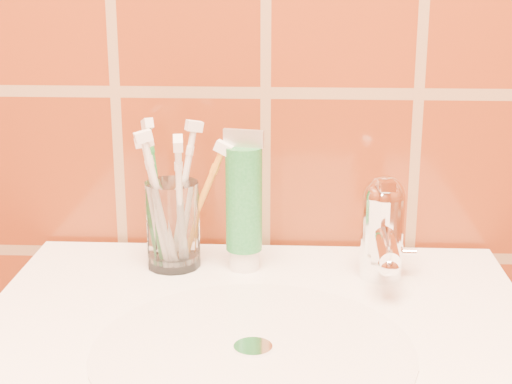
{
  "coord_description": "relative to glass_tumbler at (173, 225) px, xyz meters",
  "views": [
    {
      "loc": [
        0.03,
        0.26,
        1.2
      ],
      "look_at": [
        -0.01,
        1.08,
        0.95
      ],
      "focal_mm": 55.0,
      "sensor_mm": 36.0,
      "label": 1
    }
  ],
  "objects": [
    {
      "name": "glass_tumbler",
      "position": [
        0.0,
        0.0,
        0.0
      ],
      "size": [
        0.08,
        0.08,
        0.1
      ],
      "primitive_type": "cylinder",
      "rotation": [
        0.0,
        0.0,
        -0.25
      ],
      "color": "white",
      "rests_on": "pedestal_sink"
    },
    {
      "name": "toothbrush_1",
      "position": [
        -0.02,
        0.02,
        0.03
      ],
      "size": [
        0.11,
        0.14,
        0.19
      ],
      "primitive_type": null,
      "rotation": [
        0.37,
        0.0,
        -2.67
      ],
      "color": "#207934",
      "rests_on": "glass_tumbler"
    },
    {
      "name": "toothbrush_4",
      "position": [
        0.03,
        0.0,
        0.02
      ],
      "size": [
        0.11,
        0.1,
        0.16
      ],
      "primitive_type": null,
      "rotation": [
        0.41,
        0.0,
        1.34
      ],
      "color": "orange",
      "rests_on": "glass_tumbler"
    },
    {
      "name": "toothbrush_3",
      "position": [
        -0.02,
        -0.0,
        0.03
      ],
      "size": [
        0.07,
        0.07,
        0.17
      ],
      "primitive_type": null,
      "rotation": [
        0.19,
        0.0,
        -1.86
      ],
      "color": "white",
      "rests_on": "glass_tumbler"
    },
    {
      "name": "toothbrush_0",
      "position": [
        -0.01,
        -0.01,
        0.03
      ],
      "size": [
        0.09,
        0.08,
        0.18
      ],
      "primitive_type": null,
      "rotation": [
        0.21,
        0.0,
        -1.14
      ],
      "color": "silver",
      "rests_on": "glass_tumbler"
    },
    {
      "name": "faucet",
      "position": [
        0.24,
        -0.03,
        0.01
      ],
      "size": [
        0.05,
        0.11,
        0.12
      ],
      "color": "white",
      "rests_on": "pedestal_sink"
    },
    {
      "name": "toothpaste_tube",
      "position": [
        0.08,
        -0.0,
        0.03
      ],
      "size": [
        0.05,
        0.04,
        0.17
      ],
      "rotation": [
        0.0,
        0.0,
        -0.21
      ],
      "color": "white",
      "rests_on": "pedestal_sink"
    },
    {
      "name": "toothbrush_2",
      "position": [
        0.01,
        0.02,
        0.03
      ],
      "size": [
        0.09,
        0.08,
        0.18
      ],
      "primitive_type": null,
      "rotation": [
        0.21,
        0.0,
        2.08
      ],
      "color": "white",
      "rests_on": "glass_tumbler"
    },
    {
      "name": "toothbrush_5",
      "position": [
        0.01,
        -0.02,
        0.03
      ],
      "size": [
        0.05,
        0.13,
        0.19
      ],
      "primitive_type": null,
      "rotation": [
        0.32,
        0.0,
        0.16
      ],
      "color": "silver",
      "rests_on": "glass_tumbler"
    }
  ]
}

